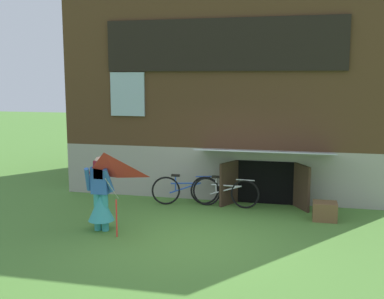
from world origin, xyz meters
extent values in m
plane|color=#4C7F33|center=(0.00, 0.00, 0.00)|extent=(60.00, 60.00, 0.00)
cube|color=#9E998E|center=(0.00, 5.75, 0.66)|extent=(8.32, 5.50, 1.32)
cube|color=#4C331E|center=(0.00, 5.75, 3.52)|extent=(8.32, 5.50, 4.40)
cube|color=black|center=(0.00, 2.96, 3.82)|extent=(5.79, 0.08, 1.24)
cube|color=#9EB7C6|center=(0.00, 2.98, 3.82)|extent=(5.63, 0.04, 1.12)
cube|color=#9EB7C6|center=(-2.42, 2.97, 2.64)|extent=(0.90, 0.06, 1.10)
cube|color=black|center=(1.10, 2.98, 0.53)|extent=(1.40, 0.03, 1.05)
cube|color=#3D2B1E|center=(0.25, 2.70, 0.53)|extent=(0.38, 0.64, 1.05)
cube|color=#3D2B1E|center=(1.95, 2.70, 0.53)|extent=(0.40, 0.64, 1.05)
cube|color=#999EA8|center=(1.10, 2.45, 1.37)|extent=(3.13, 1.09, 0.18)
cylinder|color=teal|center=(-2.04, 0.17, 0.38)|extent=(0.14, 0.14, 0.76)
cylinder|color=teal|center=(-1.88, 0.17, 0.38)|extent=(0.14, 0.14, 0.76)
cone|color=teal|center=(-1.96, 0.17, 0.50)|extent=(0.52, 0.52, 0.57)
cube|color=#3366B7|center=(-1.96, 0.17, 1.03)|extent=(0.34, 0.20, 0.54)
cylinder|color=#3366B7|center=(-2.18, 0.07, 1.06)|extent=(0.16, 0.31, 0.50)
cylinder|color=#3366B7|center=(-1.74, 0.07, 1.06)|extent=(0.16, 0.31, 0.50)
cube|color=maroon|center=(-1.96, 0.11, 1.25)|extent=(0.20, 0.08, 0.36)
sphere|color=#D8AD8E|center=(-1.96, 0.17, 1.41)|extent=(0.21, 0.21, 0.21)
pyramid|color=red|center=(-1.62, -0.40, 1.27)|extent=(0.96, 0.71, 0.62)
cylinder|color=beige|center=(-1.61, -0.08, 0.94)|extent=(0.01, 0.61, 0.54)
cylinder|color=red|center=(-1.51, -0.13, 0.37)|extent=(0.03, 0.03, 0.74)
torus|color=black|center=(0.66, 2.43, 0.34)|extent=(0.69, 0.08, 0.69)
torus|color=black|center=(-0.27, 2.49, 0.34)|extent=(0.69, 0.08, 0.69)
cylinder|color=#ADAFB5|center=(0.20, 2.46, 0.52)|extent=(0.70, 0.08, 0.04)
cylinder|color=#ADAFB5|center=(0.20, 2.46, 0.41)|extent=(0.77, 0.08, 0.28)
cylinder|color=#ADAFB5|center=(-0.04, 2.47, 0.52)|extent=(0.04, 0.04, 0.39)
cube|color=black|center=(-0.04, 2.47, 0.71)|extent=(0.20, 0.08, 0.05)
cylinder|color=#ADAFB5|center=(0.66, 2.43, 0.68)|extent=(0.44, 0.05, 0.03)
torus|color=black|center=(-0.33, 2.58, 0.35)|extent=(0.68, 0.22, 0.69)
torus|color=black|center=(-1.24, 2.34, 0.35)|extent=(0.68, 0.22, 0.69)
cylinder|color=#284CB2|center=(-0.79, 2.46, 0.52)|extent=(0.69, 0.22, 0.04)
cylinder|color=#284CB2|center=(-0.79, 2.46, 0.41)|extent=(0.75, 0.23, 0.28)
cylinder|color=#284CB2|center=(-1.02, 2.40, 0.52)|extent=(0.04, 0.04, 0.39)
cube|color=black|center=(-1.02, 2.40, 0.72)|extent=(0.20, 0.08, 0.05)
cylinder|color=#284CB2|center=(-0.33, 2.58, 0.69)|extent=(0.43, 0.14, 0.03)
cube|color=brown|center=(2.45, 1.89, 0.20)|extent=(0.51, 0.43, 0.40)
camera|label=1|loc=(1.87, -8.26, 3.03)|focal=43.81mm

